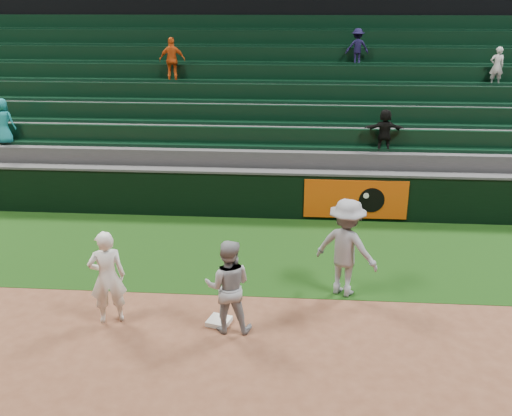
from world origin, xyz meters
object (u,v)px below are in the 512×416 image
at_px(base_coach, 346,248).
at_px(baserunner, 228,286).
at_px(first_baseman, 107,277).
at_px(first_base, 219,321).

bearing_deg(base_coach, baserunner, 62.86).
xyz_separation_m(first_baseman, baserunner, (2.12, -0.12, -0.03)).
height_order(first_base, baserunner, baserunner).
bearing_deg(base_coach, first_base, 57.41).
relative_size(first_baseman, base_coach, 0.89).
bearing_deg(baserunner, base_coach, -145.95).
bearing_deg(base_coach, first_baseman, 45.56).
bearing_deg(baserunner, first_baseman, -3.91).
bearing_deg(first_base, first_baseman, -178.63).
distance_m(first_baseman, base_coach, 4.39).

